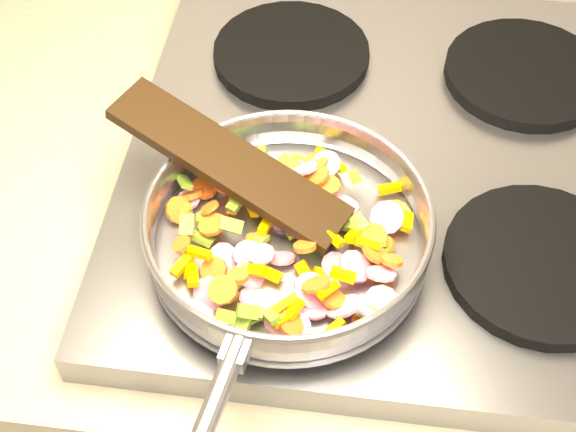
# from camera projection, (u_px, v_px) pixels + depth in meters

# --- Properties ---
(cooktop) EXTENTS (0.60, 0.60, 0.04)m
(cooktop) POSITION_uv_depth(u_px,v_px,m) (399.00, 164.00, 0.90)
(cooktop) COLOR #939399
(cooktop) RESTS_ON counter_top
(grate_fl) EXTENTS (0.19, 0.19, 0.02)m
(grate_fl) POSITION_uv_depth(u_px,v_px,m) (256.00, 234.00, 0.80)
(grate_fl) COLOR black
(grate_fl) RESTS_ON cooktop
(grate_fr) EXTENTS (0.19, 0.19, 0.02)m
(grate_fr) POSITION_uv_depth(u_px,v_px,m) (541.00, 263.00, 0.78)
(grate_fr) COLOR black
(grate_fr) RESTS_ON cooktop
(grate_bl) EXTENTS (0.19, 0.19, 0.02)m
(grate_bl) POSITION_uv_depth(u_px,v_px,m) (291.00, 54.00, 0.97)
(grate_bl) COLOR black
(grate_bl) RESTS_ON cooktop
(grate_br) EXTENTS (0.19, 0.19, 0.02)m
(grate_br) POSITION_uv_depth(u_px,v_px,m) (525.00, 73.00, 0.95)
(grate_br) COLOR black
(grate_br) RESTS_ON cooktop
(saute_pan) EXTENTS (0.31, 0.48, 0.05)m
(saute_pan) POSITION_uv_depth(u_px,v_px,m) (287.00, 229.00, 0.76)
(saute_pan) COLOR #9E9EA5
(saute_pan) RESTS_ON grate_fl
(vegetable_heap) EXTENTS (0.25, 0.23, 0.05)m
(vegetable_heap) POSITION_uv_depth(u_px,v_px,m) (288.00, 239.00, 0.76)
(vegetable_heap) COLOR orange
(vegetable_heap) RESTS_ON saute_pan
(wooden_spatula) EXTENTS (0.25, 0.16, 0.06)m
(wooden_spatula) POSITION_uv_depth(u_px,v_px,m) (229.00, 163.00, 0.78)
(wooden_spatula) COLOR black
(wooden_spatula) RESTS_ON saute_pan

